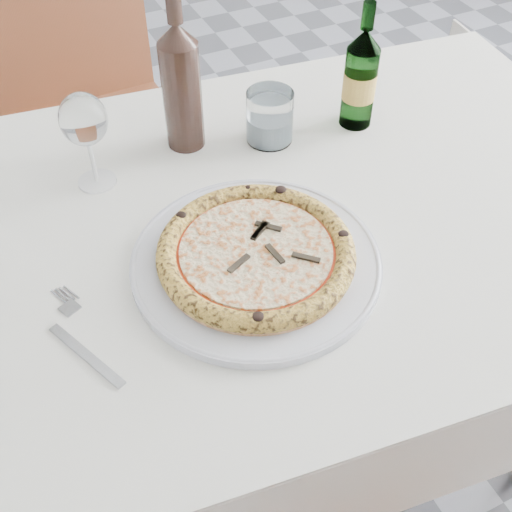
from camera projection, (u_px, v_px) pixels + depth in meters
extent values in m
cube|color=gray|center=(323.00, 432.00, 1.58)|extent=(5.00, 6.00, 0.02)
cube|color=brown|center=(229.00, 235.00, 1.00)|extent=(1.41, 0.91, 0.04)
cube|color=white|center=(228.00, 224.00, 0.98)|extent=(1.48, 0.97, 0.01)
cube|color=white|center=(150.00, 141.00, 1.32)|extent=(1.40, 0.01, 0.22)
cube|color=white|center=(362.00, 492.00, 0.80)|extent=(1.40, 0.01, 0.22)
cylinder|color=brown|center=(399.00, 191.00, 1.65)|extent=(0.06, 0.06, 0.71)
cube|color=brown|center=(102.00, 141.00, 1.64)|extent=(0.45, 0.45, 0.04)
cube|color=brown|center=(59.00, 16.00, 1.58)|extent=(0.43, 0.06, 0.46)
cylinder|color=brown|center=(153.00, 156.00, 1.99)|extent=(0.04, 0.04, 0.43)
cylinder|color=brown|center=(203.00, 228.00, 1.76)|extent=(0.04, 0.04, 0.43)
cylinder|color=brown|center=(35.00, 192.00, 1.86)|extent=(0.04, 0.04, 0.43)
cylinder|color=brown|center=(72.00, 274.00, 1.64)|extent=(0.04, 0.04, 0.43)
cylinder|color=silver|center=(256.00, 262.00, 0.91)|extent=(0.36, 0.36, 0.01)
torus|color=silver|center=(256.00, 260.00, 0.91)|extent=(0.35, 0.35, 0.01)
cylinder|color=tan|center=(256.00, 256.00, 0.90)|extent=(0.27, 0.27, 0.01)
torus|color=#B78C34|center=(256.00, 252.00, 0.90)|extent=(0.28, 0.28, 0.03)
cylinder|color=#B21F11|center=(256.00, 252.00, 0.90)|extent=(0.23, 0.23, 0.00)
cylinder|color=beige|center=(256.00, 251.00, 0.90)|extent=(0.21, 0.21, 0.00)
cube|color=black|center=(274.00, 242.00, 0.90)|extent=(0.04, 0.01, 0.00)
cube|color=black|center=(258.00, 227.00, 0.92)|extent=(0.03, 0.04, 0.00)
cube|color=black|center=(221.00, 231.00, 0.92)|extent=(0.03, 0.04, 0.00)
cube|color=black|center=(235.00, 255.00, 0.88)|extent=(0.04, 0.01, 0.00)
cube|color=black|center=(253.00, 274.00, 0.86)|extent=(0.03, 0.04, 0.00)
cube|color=black|center=(296.00, 268.00, 0.87)|extent=(0.03, 0.04, 0.00)
cube|color=#92949C|center=(86.00, 355.00, 0.81)|extent=(0.07, 0.13, 0.00)
cube|color=#92949C|center=(70.00, 309.00, 0.86)|extent=(0.03, 0.03, 0.00)
cylinder|color=#92949C|center=(59.00, 297.00, 0.87)|extent=(0.00, 0.03, 0.00)
cylinder|color=#92949C|center=(63.00, 296.00, 0.88)|extent=(0.00, 0.03, 0.00)
cylinder|color=#92949C|center=(67.00, 295.00, 0.88)|extent=(0.00, 0.03, 0.00)
cylinder|color=#92949C|center=(72.00, 293.00, 0.88)|extent=(0.00, 0.03, 0.00)
cylinder|color=white|center=(97.00, 181.00, 1.05)|extent=(0.06, 0.06, 0.00)
cylinder|color=white|center=(92.00, 160.00, 1.02)|extent=(0.01, 0.01, 0.08)
ellipsoid|color=white|center=(83.00, 119.00, 0.96)|extent=(0.07, 0.07, 0.08)
cylinder|color=white|center=(270.00, 117.00, 1.10)|extent=(0.08, 0.08, 0.09)
cylinder|color=silver|center=(270.00, 128.00, 1.11)|extent=(0.07, 0.07, 0.04)
cylinder|color=#386636|center=(359.00, 88.00, 1.12)|extent=(0.06, 0.06, 0.14)
cone|color=#386636|center=(365.00, 39.00, 1.05)|extent=(0.06, 0.06, 0.04)
cylinder|color=#386636|center=(368.00, 16.00, 1.02)|extent=(0.02, 0.02, 0.04)
cylinder|color=#E8E54B|center=(359.00, 85.00, 1.11)|extent=(0.06, 0.06, 0.05)
cylinder|color=black|center=(182.00, 96.00, 1.06)|extent=(0.07, 0.07, 0.19)
cone|color=black|center=(176.00, 33.00, 0.98)|extent=(0.07, 0.07, 0.03)
cylinder|color=black|center=(174.00, 7.00, 0.95)|extent=(0.02, 0.02, 0.05)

